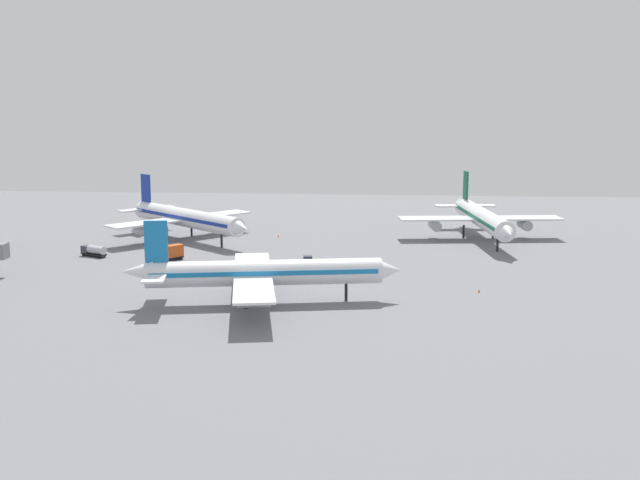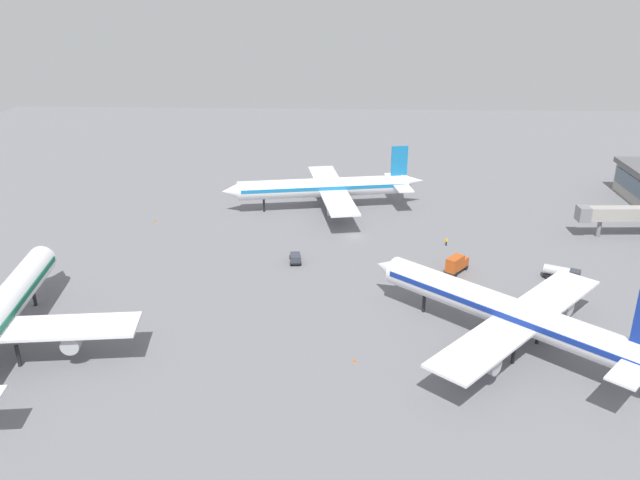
% 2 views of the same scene
% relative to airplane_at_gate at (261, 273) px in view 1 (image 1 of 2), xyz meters
% --- Properties ---
extents(ground, '(288.00, 288.00, 0.00)m').
position_rel_airplane_at_gate_xyz_m(ground, '(-17.60, -6.80, -5.32)').
color(ground, slate).
extents(airplane_at_gate, '(38.86, 47.90, 14.65)m').
position_rel_airplane_at_gate_xyz_m(airplane_at_gate, '(0.00, 0.00, 0.00)').
color(airplane_at_gate, white).
rests_on(airplane_at_gate, ground).
extents(airplane_taxiing, '(51.63, 41.67, 15.72)m').
position_rel_airplane_at_gate_xyz_m(airplane_taxiing, '(-66.68, 45.10, 0.39)').
color(airplane_taxiing, white).
rests_on(airplane_taxiing, ground).
extents(airplane_distant, '(37.89, 40.96, 15.30)m').
position_rel_airplane_at_gate_xyz_m(airplane_distant, '(-60.64, -29.44, 0.24)').
color(airplane_distant, white).
rests_on(airplane_distant, ground).
extents(fuel_truck, '(4.42, 6.51, 2.50)m').
position_rel_airplane_at_gate_xyz_m(fuel_truck, '(-37.14, -44.31, -3.94)').
color(fuel_truck, black).
rests_on(fuel_truck, ground).
extents(pushback_tractor, '(4.58, 2.62, 1.90)m').
position_rel_airplane_at_gate_xyz_m(pushback_tractor, '(-31.72, 4.71, -4.35)').
color(pushback_tractor, black).
rests_on(pushback_tractor, ground).
extents(catering_truck, '(5.58, 4.94, 3.30)m').
position_rel_airplane_at_gate_xyz_m(catering_truck, '(-34.78, -25.69, -3.63)').
color(catering_truck, black).
rests_on(catering_truck, ground).
extents(ground_crew_worker, '(0.54, 0.54, 1.67)m').
position_rel_airplane_at_gate_xyz_m(ground_crew_worker, '(-21.73, -25.66, -4.48)').
color(ground_crew_worker, '#1E2338').
rests_on(ground_crew_worker, ground).
extents(safety_cone_near_gate, '(0.44, 0.44, 0.60)m').
position_rel_airplane_at_gate_xyz_m(safety_cone_near_gate, '(-65.94, -6.52, -5.02)').
color(safety_cone_near_gate, '#EA590C').
rests_on(safety_cone_near_gate, ground).
extents(safety_cone_mid_apron, '(0.44, 0.44, 0.60)m').
position_rel_airplane_at_gate_xyz_m(safety_cone_mid_apron, '(-10.81, 38.24, -5.02)').
color(safety_cone_mid_apron, '#EA590C').
rests_on(safety_cone_mid_apron, ground).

